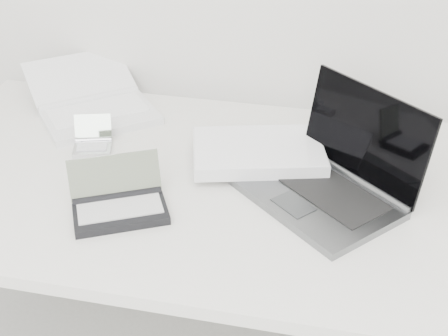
% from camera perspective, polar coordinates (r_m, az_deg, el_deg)
% --- Properties ---
extents(desk, '(1.60, 0.80, 0.73)m').
position_cam_1_polar(desk, '(1.44, 1.51, -2.89)').
color(desk, white).
rests_on(desk, ground).
extents(laptop_large, '(0.55, 0.46, 0.22)m').
position_cam_1_polar(laptop_large, '(1.42, 6.41, 0.26)').
color(laptop_large, slate).
rests_on(laptop_large, desk).
extents(netbook_open_white, '(0.45, 0.46, 0.09)m').
position_cam_1_polar(netbook_open_white, '(1.74, -11.81, 5.69)').
color(netbook_open_white, white).
rests_on(netbook_open_white, desk).
extents(pda_silver, '(0.11, 0.12, 0.07)m').
position_cam_1_polar(pda_silver, '(1.57, -11.91, 2.28)').
color(pda_silver, silver).
rests_on(pda_silver, desk).
extents(palmtop_charcoal, '(0.24, 0.21, 0.10)m').
position_cam_1_polar(palmtop_charcoal, '(1.33, -9.58, -3.24)').
color(palmtop_charcoal, black).
rests_on(palmtop_charcoal, desk).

